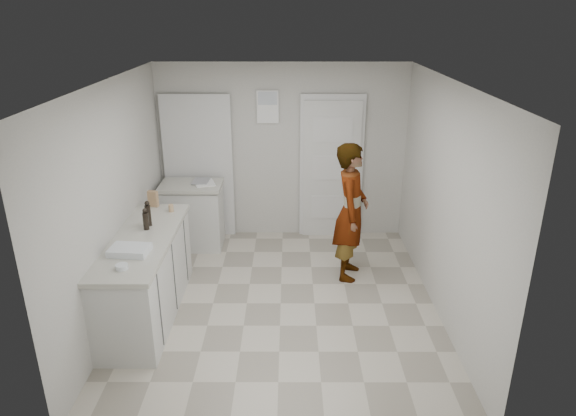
{
  "coord_description": "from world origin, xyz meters",
  "views": [
    {
      "loc": [
        0.1,
        -5.09,
        3.17
      ],
      "look_at": [
        0.08,
        0.4,
        1.02
      ],
      "focal_mm": 32.0,
      "sensor_mm": 36.0,
      "label": 1
    }
  ],
  "objects_px": {
    "spice_jar": "(171,208)",
    "oil_cruet_a": "(146,219)",
    "egg_bowl": "(122,267)",
    "oil_cruet_b": "(148,214)",
    "cake_mix_box": "(153,199)",
    "baking_dish": "(130,250)",
    "person": "(351,212)"
  },
  "relations": [
    {
      "from": "cake_mix_box",
      "to": "spice_jar",
      "type": "bearing_deg",
      "value": -16.97
    },
    {
      "from": "spice_jar",
      "to": "person",
      "type": "bearing_deg",
      "value": 4.27
    },
    {
      "from": "spice_jar",
      "to": "oil_cruet_b",
      "type": "xyz_separation_m",
      "value": [
        -0.16,
        -0.42,
        0.09
      ]
    },
    {
      "from": "cake_mix_box",
      "to": "baking_dish",
      "type": "relative_size",
      "value": 0.49
    },
    {
      "from": "person",
      "to": "oil_cruet_a",
      "type": "bearing_deg",
      "value": 118.41
    },
    {
      "from": "spice_jar",
      "to": "egg_bowl",
      "type": "xyz_separation_m",
      "value": [
        -0.15,
        -1.43,
        -0.02
      ]
    },
    {
      "from": "oil_cruet_b",
      "to": "baking_dish",
      "type": "distance_m",
      "value": 0.7
    },
    {
      "from": "cake_mix_box",
      "to": "oil_cruet_a",
      "type": "height_order",
      "value": "oil_cruet_a"
    },
    {
      "from": "cake_mix_box",
      "to": "oil_cruet_a",
      "type": "xyz_separation_m",
      "value": [
        0.09,
        -0.69,
        0.02
      ]
    },
    {
      "from": "egg_bowl",
      "to": "oil_cruet_b",
      "type": "bearing_deg",
      "value": 90.38
    },
    {
      "from": "cake_mix_box",
      "to": "egg_bowl",
      "type": "bearing_deg",
      "value": -69.1
    },
    {
      "from": "spice_jar",
      "to": "oil_cruet_a",
      "type": "xyz_separation_m",
      "value": [
        -0.16,
        -0.52,
        0.07
      ]
    },
    {
      "from": "oil_cruet_b",
      "to": "baking_dish",
      "type": "height_order",
      "value": "oil_cruet_b"
    },
    {
      "from": "oil_cruet_a",
      "to": "person",
      "type": "bearing_deg",
      "value": 16.48
    },
    {
      "from": "cake_mix_box",
      "to": "oil_cruet_b",
      "type": "relative_size",
      "value": 0.68
    },
    {
      "from": "baking_dish",
      "to": "egg_bowl",
      "type": "height_order",
      "value": "baking_dish"
    },
    {
      "from": "oil_cruet_a",
      "to": "egg_bowl",
      "type": "height_order",
      "value": "oil_cruet_a"
    },
    {
      "from": "spice_jar",
      "to": "egg_bowl",
      "type": "height_order",
      "value": "spice_jar"
    },
    {
      "from": "oil_cruet_a",
      "to": "oil_cruet_b",
      "type": "relative_size",
      "value": 0.85
    },
    {
      "from": "egg_bowl",
      "to": "oil_cruet_a",
      "type": "bearing_deg",
      "value": 90.47
    },
    {
      "from": "baking_dish",
      "to": "cake_mix_box",
      "type": "bearing_deg",
      "value": 93.58
    },
    {
      "from": "spice_jar",
      "to": "egg_bowl",
      "type": "distance_m",
      "value": 1.44
    },
    {
      "from": "baking_dish",
      "to": "oil_cruet_b",
      "type": "bearing_deg",
      "value": 88.82
    },
    {
      "from": "oil_cruet_a",
      "to": "egg_bowl",
      "type": "xyz_separation_m",
      "value": [
        0.01,
        -0.91,
        -0.09
      ]
    },
    {
      "from": "spice_jar",
      "to": "oil_cruet_a",
      "type": "relative_size",
      "value": 0.36
    },
    {
      "from": "egg_bowl",
      "to": "cake_mix_box",
      "type": "bearing_deg",
      "value": 93.6
    },
    {
      "from": "cake_mix_box",
      "to": "oil_cruet_a",
      "type": "relative_size",
      "value": 0.8
    },
    {
      "from": "oil_cruet_a",
      "to": "baking_dish",
      "type": "height_order",
      "value": "oil_cruet_a"
    },
    {
      "from": "person",
      "to": "cake_mix_box",
      "type": "bearing_deg",
      "value": 101.68
    },
    {
      "from": "egg_bowl",
      "to": "person",
      "type": "bearing_deg",
      "value": 34.69
    },
    {
      "from": "oil_cruet_b",
      "to": "baking_dish",
      "type": "xyz_separation_m",
      "value": [
        -0.01,
        -0.69,
        -0.11
      ]
    },
    {
      "from": "oil_cruet_b",
      "to": "egg_bowl",
      "type": "distance_m",
      "value": 1.02
    }
  ]
}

